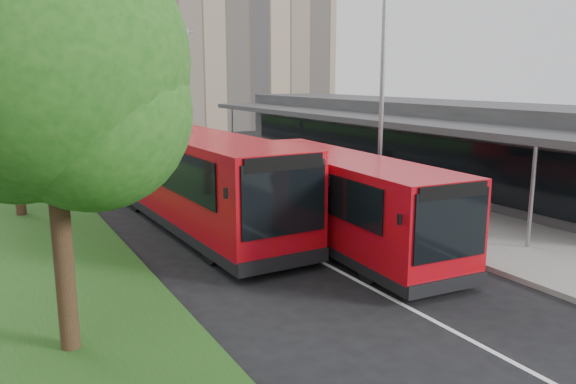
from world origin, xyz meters
name	(u,v)px	position (x,y,z in m)	size (l,w,h in m)	color
ground	(306,254)	(0.00, 0.00, 0.00)	(120.00, 120.00, 0.00)	black
pavement	(228,156)	(6.00, 20.00, 0.07)	(5.00, 80.00, 0.15)	slate
grass_verge	(6,173)	(-7.00, 20.00, 0.05)	(5.00, 80.00, 0.10)	#1D4817
lane_centre_line	(160,177)	(0.00, 15.00, 0.01)	(0.12, 70.00, 0.01)	silver
kerb_dashes	(194,162)	(3.30, 19.00, 0.01)	(0.12, 56.00, 0.01)	silver
office_block	(214,39)	(14.00, 42.00, 9.00)	(22.00, 12.00, 18.00)	gray
station_building	(410,140)	(10.86, 8.00, 2.04)	(7.70, 26.00, 4.00)	#2B2B2E
tree_near	(47,80)	(-7.01, -2.95, 5.06)	(4.88, 4.88, 7.84)	#311E13
tree_mid	(7,72)	(-7.01, 9.05, 5.29)	(5.10, 5.10, 8.19)	#311E13
lamp_post_near	(380,89)	(4.12, 2.00, 4.72)	(1.44, 0.28, 8.00)	gray
lamp_post_far	(188,84)	(4.12, 22.00, 4.72)	(1.44, 0.28, 8.00)	gray
bus_main	(340,200)	(1.35, 0.29, 1.43)	(3.07, 10.01, 2.80)	#AA090B
bus_second	(200,181)	(-1.71, 4.22, 1.66)	(3.27, 11.52, 3.24)	#AA090B
litter_bin	(283,168)	(5.11, 10.80, 0.65)	(0.56, 0.56, 1.00)	#372616
bollard	(237,153)	(5.35, 17.01, 0.68)	(0.17, 0.17, 1.05)	yellow
car_near	(106,129)	(2.01, 38.42, 0.62)	(1.46, 3.63, 1.24)	#5A0C16
car_far	(55,124)	(-1.54, 44.77, 0.67)	(1.41, 4.05, 1.33)	navy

